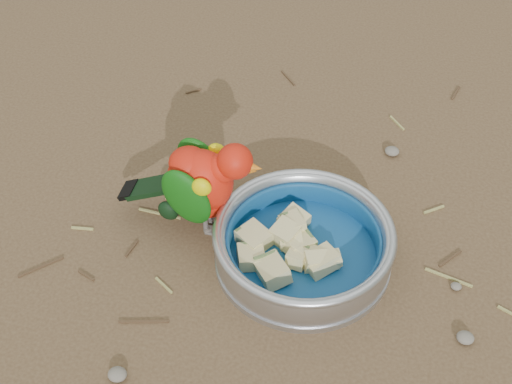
# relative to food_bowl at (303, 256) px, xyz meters

# --- Properties ---
(ground) EXTENTS (60.00, 60.00, 0.00)m
(ground) POSITION_rel_food_bowl_xyz_m (0.04, -0.00, -0.01)
(ground) COLOR brown
(food_bowl) EXTENTS (0.24, 0.24, 0.02)m
(food_bowl) POSITION_rel_food_bowl_xyz_m (0.00, 0.00, 0.00)
(food_bowl) COLOR #B2B2BA
(food_bowl) RESTS_ON ground
(bowl_wall) EXTENTS (0.24, 0.24, 0.04)m
(bowl_wall) POSITION_rel_food_bowl_xyz_m (0.00, 0.00, 0.03)
(bowl_wall) COLOR #B2B2BA
(bowl_wall) RESTS_ON food_bowl
(fruit_wedges) EXTENTS (0.14, 0.14, 0.03)m
(fruit_wedges) POSITION_rel_food_bowl_xyz_m (0.00, 0.00, 0.02)
(fruit_wedges) COLOR #D9CA89
(fruit_wedges) RESTS_ON food_bowl
(lory_parrot) EXTENTS (0.19, 0.09, 0.15)m
(lory_parrot) POSITION_rel_food_bowl_xyz_m (-0.15, 0.03, 0.07)
(lory_parrot) COLOR red
(lory_parrot) RESTS_ON ground
(ground_debris) EXTENTS (0.90, 0.80, 0.01)m
(ground_debris) POSITION_rel_food_bowl_xyz_m (0.06, 0.09, -0.01)
(ground_debris) COLOR #9D9652
(ground_debris) RESTS_ON ground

